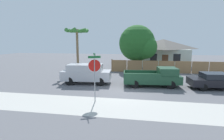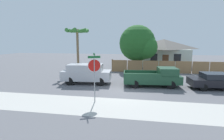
{
  "view_description": "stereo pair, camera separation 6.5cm",
  "coord_description": "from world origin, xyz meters",
  "px_view_note": "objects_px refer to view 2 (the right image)",
  "views": [
    {
      "loc": [
        1.51,
        -13.66,
        3.98
      ],
      "look_at": [
        -0.9,
        0.5,
        1.6
      ],
      "focal_mm": 28.0,
      "sensor_mm": 36.0,
      "label": 1
    },
    {
      "loc": [
        1.58,
        -13.65,
        3.98
      ],
      "look_at": [
        -0.9,
        0.5,
        1.6
      ],
      "focal_mm": 28.0,
      "sensor_mm": 36.0,
      "label": 2
    }
  ],
  "objects_px": {
    "parked_sedan": "(216,81)",
    "stop_sign": "(94,69)",
    "palm_tree": "(77,35)",
    "orange_pickup": "(154,77)",
    "red_suv": "(86,73)",
    "house": "(163,52)",
    "oak_tree": "(139,44)"
  },
  "relations": [
    {
      "from": "stop_sign",
      "to": "red_suv",
      "type": "bearing_deg",
      "value": 90.78
    },
    {
      "from": "oak_tree",
      "to": "palm_tree",
      "type": "relative_size",
      "value": 1.12
    },
    {
      "from": "house",
      "to": "orange_pickup",
      "type": "xyz_separation_m",
      "value": [
        -2.26,
        -14.37,
        -1.42
      ]
    },
    {
      "from": "palm_tree",
      "to": "oak_tree",
      "type": "bearing_deg",
      "value": 29.88
    },
    {
      "from": "palm_tree",
      "to": "orange_pickup",
      "type": "height_order",
      "value": "palm_tree"
    },
    {
      "from": "house",
      "to": "parked_sedan",
      "type": "relative_size",
      "value": 1.76
    },
    {
      "from": "oak_tree",
      "to": "orange_pickup",
      "type": "relative_size",
      "value": 1.21
    },
    {
      "from": "parked_sedan",
      "to": "red_suv",
      "type": "bearing_deg",
      "value": 174.93
    },
    {
      "from": "house",
      "to": "oak_tree",
      "type": "relative_size",
      "value": 1.31
    },
    {
      "from": "orange_pickup",
      "to": "stop_sign",
      "type": "distance_m",
      "value": 6.51
    },
    {
      "from": "oak_tree",
      "to": "parked_sedan",
      "type": "bearing_deg",
      "value": -51.36
    },
    {
      "from": "red_suv",
      "to": "orange_pickup",
      "type": "xyz_separation_m",
      "value": [
        6.3,
        0.02,
        -0.18
      ]
    },
    {
      "from": "palm_tree",
      "to": "stop_sign",
      "type": "height_order",
      "value": "palm_tree"
    },
    {
      "from": "oak_tree",
      "to": "parked_sedan",
      "type": "relative_size",
      "value": 1.35
    },
    {
      "from": "palm_tree",
      "to": "parked_sedan",
      "type": "bearing_deg",
      "value": -17.23
    },
    {
      "from": "parked_sedan",
      "to": "stop_sign",
      "type": "height_order",
      "value": "stop_sign"
    },
    {
      "from": "oak_tree",
      "to": "red_suv",
      "type": "height_order",
      "value": "oak_tree"
    },
    {
      "from": "red_suv",
      "to": "parked_sedan",
      "type": "bearing_deg",
      "value": -5.07
    },
    {
      "from": "house",
      "to": "stop_sign",
      "type": "relative_size",
      "value": 2.48
    },
    {
      "from": "parked_sedan",
      "to": "stop_sign",
      "type": "relative_size",
      "value": 1.41
    },
    {
      "from": "palm_tree",
      "to": "stop_sign",
      "type": "xyz_separation_m",
      "value": [
        4.57,
        -9.08,
        -2.5
      ]
    },
    {
      "from": "palm_tree",
      "to": "stop_sign",
      "type": "distance_m",
      "value": 10.46
    },
    {
      "from": "house",
      "to": "stop_sign",
      "type": "distance_m",
      "value": 20.24
    },
    {
      "from": "red_suv",
      "to": "orange_pickup",
      "type": "distance_m",
      "value": 6.3
    },
    {
      "from": "palm_tree",
      "to": "orange_pickup",
      "type": "distance_m",
      "value": 10.44
    },
    {
      "from": "stop_sign",
      "to": "oak_tree",
      "type": "bearing_deg",
      "value": 55.7
    },
    {
      "from": "red_suv",
      "to": "palm_tree",
      "type": "bearing_deg",
      "value": 114.36
    },
    {
      "from": "orange_pickup",
      "to": "stop_sign",
      "type": "xyz_separation_m",
      "value": [
        -4.14,
        -4.83,
        1.37
      ]
    },
    {
      "from": "oak_tree",
      "to": "palm_tree",
      "type": "xyz_separation_m",
      "value": [
        -7.1,
        -4.08,
        1.09
      ]
    },
    {
      "from": "palm_tree",
      "to": "parked_sedan",
      "type": "relative_size",
      "value": 1.2
    },
    {
      "from": "orange_pickup",
      "to": "stop_sign",
      "type": "height_order",
      "value": "stop_sign"
    },
    {
      "from": "oak_tree",
      "to": "stop_sign",
      "type": "xyz_separation_m",
      "value": [
        -2.54,
        -13.16,
        -1.4
      ]
    }
  ]
}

